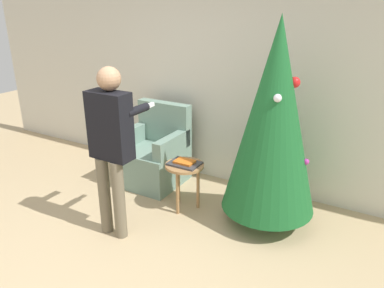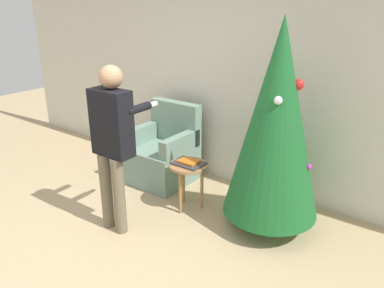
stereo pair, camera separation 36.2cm
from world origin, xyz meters
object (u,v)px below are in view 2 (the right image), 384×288
Objects in this scene: christmas_tree at (276,121)px; armchair at (164,155)px; person_standing at (112,136)px; side_stool at (188,171)px.

christmas_tree is 1.82m from armchair.
person_standing is 1.00m from side_stool.
christmas_tree is at bearing 11.79° from side_stool.
person_standing is (0.34, -1.14, 0.67)m from armchair.
christmas_tree is 1.26× the size of person_standing.
christmas_tree is 3.93× the size of side_stool.
christmas_tree is 1.59m from person_standing.
christmas_tree reaches higher than side_stool.
person_standing reaches higher than armchair.
side_stool is (0.70, -0.40, 0.11)m from armchair.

